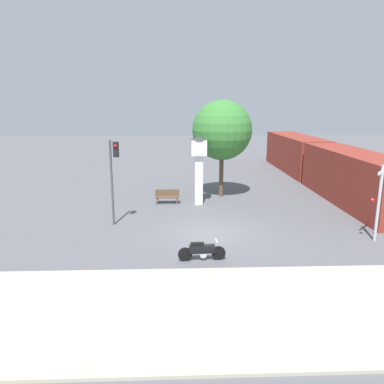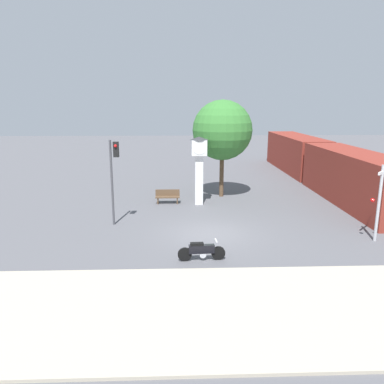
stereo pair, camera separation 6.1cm
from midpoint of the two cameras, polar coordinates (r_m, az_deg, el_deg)
name	(u,v)px [view 1 (the left image)]	position (r m, az deg, el deg)	size (l,w,h in m)	color
ground_plane	(209,233)	(19.27, 2.58, -6.31)	(120.00, 120.00, 0.00)	#56565B
sidewalk_strip	(229,309)	(12.61, 5.48, -17.39)	(36.00, 6.00, 0.10)	#B2A893
motorcycle	(202,251)	(15.95, 1.39, -8.95)	(2.02, 0.44, 0.89)	black
clock_tower	(199,160)	(24.17, 0.97, 4.93)	(1.17, 1.17, 4.43)	white
freight_train	(319,163)	(32.59, 18.70, 4.21)	(2.80, 24.67, 3.40)	maroon
traffic_light	(114,168)	(20.28, -11.93, 3.65)	(0.50, 0.35, 4.63)	#47474C
railroad_crossing_signal	(379,200)	(19.74, 26.55, -1.11)	(0.90, 0.82, 3.72)	#B7B7BC
street_tree	(222,130)	(26.17, 4.54, 9.35)	(4.12, 4.12, 6.75)	brown
bench	(167,196)	(24.82, -3.85, -0.65)	(1.60, 0.44, 0.92)	brown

